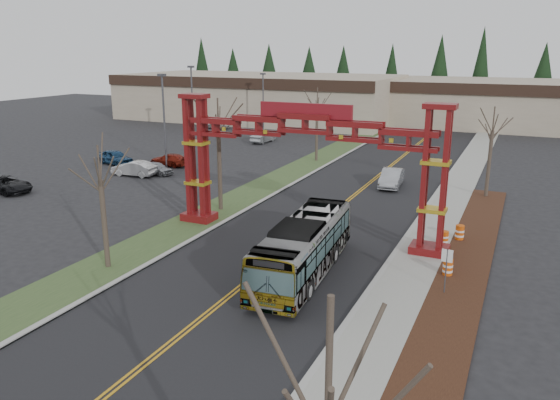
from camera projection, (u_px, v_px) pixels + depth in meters
The scene contains 33 objects.
ground at pixel (117, 387), 19.75m from camera, with size 200.00×200.00×0.00m, color black.
road at pixel (338, 208), 41.67m from camera, with size 12.00×110.00×0.02m, color black.
lane_line_left at pixel (337, 208), 41.71m from camera, with size 0.12×100.00×0.01m, color #C48A17.
lane_line_right at pixel (340, 208), 41.62m from camera, with size 0.12×100.00×0.01m, color #C48A17.
curb_right at pixel (420, 218), 39.20m from camera, with size 0.30×110.00×0.15m, color #A3A39E.
sidewalk_right at pixel (440, 220), 38.62m from camera, with size 2.60×110.00×0.14m, color gray.
landscape_strip at pixel (448, 320), 24.44m from camera, with size 2.60×50.00×0.12m, color black.
grass_median at pixel (246, 197), 44.85m from camera, with size 4.00×110.00×0.08m, color #324924.
curb_left at pixel (266, 199), 44.10m from camera, with size 0.30×110.00×0.15m, color #A3A39E.
gateway_arch at pixel (305, 146), 33.93m from camera, with size 18.20×1.60×8.90m.
retail_building_west at pixel (260, 97), 93.80m from camera, with size 46.00×22.30×7.50m.
retail_building_east at pixel (513, 104), 84.94m from camera, with size 38.00×20.30×7.00m.
conifer_treeline at pixel (459, 79), 98.59m from camera, with size 116.10×5.60×13.00m.
transit_bus at pixel (304, 247), 29.17m from camera, with size 2.60×11.11×3.09m, color #94989B.
silver_sedan at pixel (391, 178), 48.07m from camera, with size 1.67×4.79×1.58m, color #A5A8AD.
parked_car_near_a at pixel (156, 168), 52.86m from camera, with size 1.43×3.57×1.21m, color #95979C.
parked_car_near_b at pixel (134, 168), 52.18m from camera, with size 1.53×4.39×1.45m, color white.
parked_car_near_c at pixel (6, 184), 46.23m from camera, with size 2.30×4.99×1.39m, color black.
parked_car_mid_a at pixel (169, 160), 56.70m from camera, with size 1.78×4.37×1.27m, color maroon.
parked_car_mid_b at pixel (115, 157), 57.35m from camera, with size 1.81×4.51×1.54m, color navy.
parked_car_far_a at pixel (263, 137), 70.73m from camera, with size 1.54×4.42×1.46m, color #93979A.
parked_car_far_b at pixel (216, 124), 83.16m from camera, with size 2.10×4.56×1.27m, color silver.
bare_tree_median_near at pixel (100, 181), 29.16m from camera, with size 2.88×2.88×6.92m.
bare_tree_median_mid at pixel (218, 128), 39.67m from camera, with size 3.16×3.16×8.39m.
bare_tree_median_far at pixel (317, 107), 57.64m from camera, with size 2.95×2.95×7.87m.
bare_tree_right_far at pixel (492, 131), 43.34m from camera, with size 2.92×2.92×7.41m.
light_pole_near at pixel (164, 114), 54.67m from camera, with size 0.82×0.41×9.41m.
light_pole_mid at pixel (192, 97), 72.04m from camera, with size 0.84×0.42×9.64m.
light_pole_far at pixel (263, 98), 78.14m from camera, with size 0.73×0.37×8.45m.
street_sign at pixel (447, 262), 26.68m from camera, with size 0.54×0.08×2.38m.
barrel_south at pixel (448, 268), 29.12m from camera, with size 0.54×0.54×1.00m.
barrel_mid at pixel (444, 239), 33.63m from camera, with size 0.52×0.52×0.97m.
barrel_north at pixel (460, 233), 34.56m from camera, with size 0.56×0.56×1.04m.
Camera 1 is at (12.49, -13.23, 11.82)m, focal length 35.00 mm.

